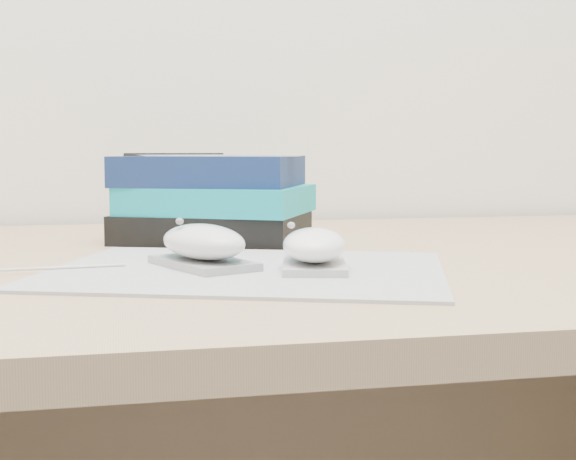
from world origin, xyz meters
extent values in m
cube|color=#A27F5A|center=(0.00, 1.58, 0.71)|extent=(1.60, 0.80, 0.03)
cube|color=#A27F5A|center=(0.00, 1.96, 0.35)|extent=(1.52, 0.03, 0.35)
cube|color=gray|center=(-0.09, 1.46, 0.73)|extent=(0.44, 0.39, 0.00)
cube|color=gray|center=(-0.13, 1.48, 0.74)|extent=(0.10, 0.13, 0.01)
ellipsoid|color=silver|center=(-0.13, 1.48, 0.76)|extent=(0.10, 0.13, 0.03)
ellipsoid|color=gray|center=(-0.15, 1.48, 0.78)|extent=(0.01, 0.01, 0.01)
cube|color=#A6A6A9|center=(-0.03, 1.45, 0.74)|extent=(0.08, 0.12, 0.01)
ellipsoid|color=white|center=(-0.03, 1.45, 0.76)|extent=(0.08, 0.12, 0.03)
ellipsoid|color=#949396|center=(-0.05, 1.45, 0.77)|extent=(0.01, 0.01, 0.01)
cylinder|color=silver|center=(-0.31, 1.49, 0.73)|extent=(0.21, 0.02, 0.00)
cube|color=black|center=(-0.09, 1.72, 0.75)|extent=(0.27, 0.25, 0.04)
cube|color=#0F99A7|center=(-0.08, 1.72, 0.78)|extent=(0.26, 0.24, 0.03)
cube|color=navy|center=(-0.09, 1.72, 0.82)|extent=(0.26, 0.23, 0.04)
cube|color=white|center=(-0.09, 1.70, 0.84)|extent=(0.21, 0.12, 0.00)
cube|color=black|center=(-0.14, 1.73, 0.76)|extent=(0.13, 0.09, 0.07)
cylinder|color=black|center=(-0.14, 1.73, 0.80)|extent=(0.13, 0.09, 0.08)
camera|label=1|loc=(-0.21, 0.73, 0.84)|focal=50.00mm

